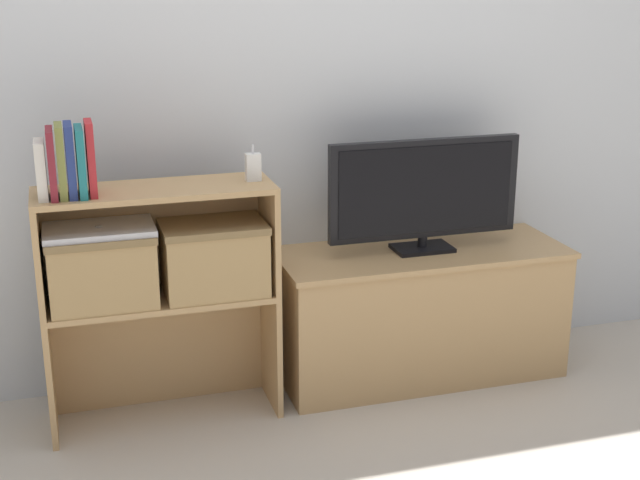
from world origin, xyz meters
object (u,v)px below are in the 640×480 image
object	(u,v)px
tv_stand	(420,312)
storage_basket_right	(214,255)
book_ivory	(41,170)
baby_monitor	(253,167)
book_maroon	(52,164)
laptop	(99,229)
tv	(424,191)
book_teal	(81,162)
storage_basket_left	(102,265)
book_olive	(61,161)
book_navy	(70,160)
book_crimson	(91,158)

from	to	relation	value
tv_stand	storage_basket_right	distance (m)	0.88
book_ivory	baby_monitor	bearing A→B (deg)	3.21
book_maroon	storage_basket_right	xyz separation A→B (m)	(0.50, 0.02, -0.36)
laptop	tv	bearing A→B (deg)	3.87
tv_stand	book_teal	size ratio (longest dim) A/B	5.02
book_teal	storage_basket_right	xyz separation A→B (m)	(0.41, 0.02, -0.36)
book_ivory	storage_basket_left	distance (m)	0.38
book_teal	book_olive	bearing A→B (deg)	180.00
book_ivory	laptop	bearing A→B (deg)	8.20
book_ivory	storage_basket_right	distance (m)	0.63
book_olive	baby_monitor	distance (m)	0.63
book_ivory	book_navy	xyz separation A→B (m)	(0.09, -0.00, 0.02)
book_olive	book_teal	world-z (taller)	book_olive
book_olive	tv_stand	bearing A→B (deg)	4.68
laptop	book_teal	bearing A→B (deg)	-149.82
book_maroon	laptop	bearing A→B (deg)	10.29
tv	storage_basket_left	xyz separation A→B (m)	(-1.18, -0.08, -0.14)
baby_monitor	storage_basket_right	size ratio (longest dim) A/B	0.35
tv	storage_basket_right	size ratio (longest dim) A/B	2.10
book_crimson	book_maroon	bearing A→B (deg)	180.00
book_crimson	storage_basket_left	size ratio (longest dim) A/B	0.67
tv_stand	book_ivory	distance (m)	1.51
book_ivory	book_teal	bearing A→B (deg)	-0.00
book_olive	book_crimson	size ratio (longest dim) A/B	0.97
book_maroon	laptop	xyz separation A→B (m)	(0.13, 0.02, -0.23)
book_olive	storage_basket_right	world-z (taller)	book_olive
tv_stand	storage_basket_right	bearing A→B (deg)	-174.23
book_navy	storage_basket_right	bearing A→B (deg)	2.99
book_maroon	book_navy	distance (m)	0.06
laptop	book_ivory	bearing A→B (deg)	-171.80
book_olive	book_crimson	xyz separation A→B (m)	(0.09, 0.00, 0.00)
book_maroon	book_teal	distance (m)	0.09
tv	laptop	distance (m)	1.18
tv_stand	laptop	world-z (taller)	laptop
book_olive	book_crimson	distance (m)	0.09
book_navy	baby_monitor	size ratio (longest dim) A/B	1.87
storage_basket_right	laptop	size ratio (longest dim) A/B	0.99
book_ivory	storage_basket_right	bearing A→B (deg)	2.49
book_ivory	book_navy	bearing A→B (deg)	-0.00
tv	book_navy	xyz separation A→B (m)	(-1.25, -0.10, 0.22)
baby_monitor	storage_basket_right	world-z (taller)	baby_monitor
book_olive	book_crimson	world-z (taller)	book_crimson
storage_basket_left	laptop	distance (m)	0.12
storage_basket_right	book_crimson	bearing A→B (deg)	-176.52
storage_basket_right	book_maroon	bearing A→B (deg)	-177.35
tv_stand	baby_monitor	bearing A→B (deg)	-174.24
tv_stand	book_olive	distance (m)	1.46
book_maroon	storage_basket_left	world-z (taller)	book_maroon
tv	book_ivory	xyz separation A→B (m)	(-1.34, -0.10, 0.19)
tv	laptop	xyz separation A→B (m)	(-1.18, -0.08, -0.02)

